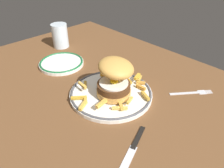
{
  "coord_description": "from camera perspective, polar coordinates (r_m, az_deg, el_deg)",
  "views": [
    {
      "loc": [
        40.33,
        -33.82,
        42.03
      ],
      "look_at": [
        0.48,
        4.15,
        4.6
      ],
      "focal_mm": 34.27,
      "sensor_mm": 36.0,
      "label": 1
    }
  ],
  "objects": [
    {
      "name": "fork",
      "position": [
        0.75,
        20.62,
        -2.16
      ],
      "size": [
        9.9,
        12.23,
        0.36
      ],
      "color": "silver",
      "rests_on": "ground_plane"
    },
    {
      "name": "side_plate",
      "position": [
        0.89,
        -13.33,
        5.49
      ],
      "size": [
        17.62,
        17.62,
        1.6
      ],
      "color": "white",
      "rests_on": "ground_plane"
    },
    {
      "name": "dinner_plate",
      "position": [
        0.69,
        -0.0,
        -2.6
      ],
      "size": [
        26.49,
        26.49,
        1.6
      ],
      "color": "white",
      "rests_on": "ground_plane"
    },
    {
      "name": "knife",
      "position": [
        0.54,
        5.72,
        -16.44
      ],
      "size": [
        7.92,
        17.32,
        0.7
      ],
      "color": "black",
      "rests_on": "ground_plane"
    },
    {
      "name": "water_glass",
      "position": [
        1.03,
        -13.64,
        12.03
      ],
      "size": [
        7.18,
        7.18,
        10.69
      ],
      "color": "silver",
      "rests_on": "ground_plane"
    },
    {
      "name": "fries_pile",
      "position": [
        0.67,
        0.52,
        -2.0
      ],
      "size": [
        21.42,
        27.01,
        2.37
      ],
      "color": "gold",
      "rests_on": "dinner_plate"
    },
    {
      "name": "burger",
      "position": [
        0.65,
        0.79,
        1.78
      ],
      "size": [
        14.82,
        14.48,
        11.8
      ],
      "color": "#CE9144",
      "rests_on": "dinner_plate"
    },
    {
      "name": "ground_plane",
      "position": [
        0.69,
        -2.8,
        -5.75
      ],
      "size": [
        127.36,
        92.91,
        4.0
      ],
      "primitive_type": "cube",
      "color": "brown"
    }
  ]
}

